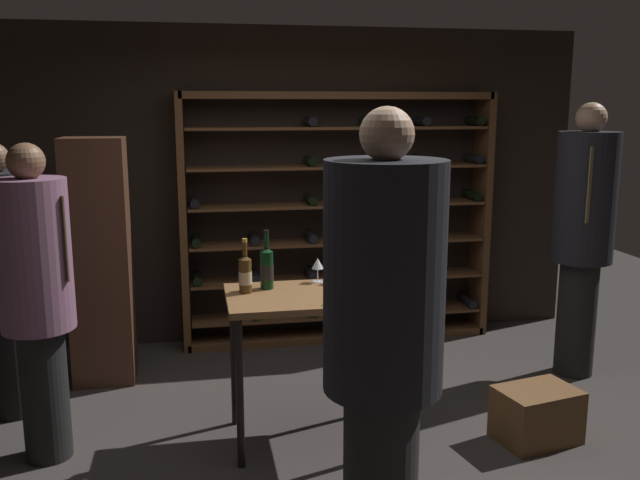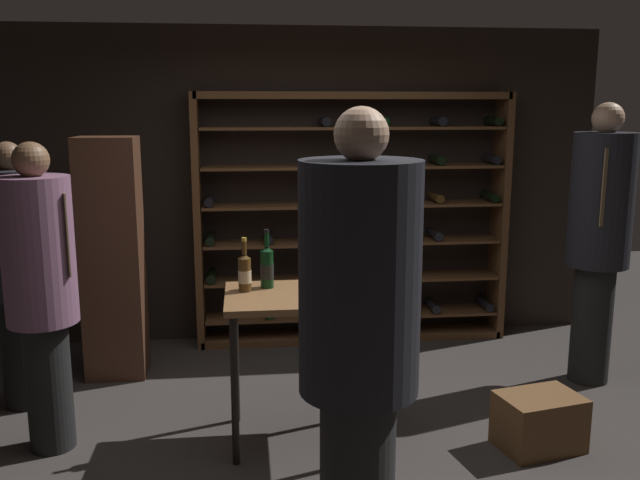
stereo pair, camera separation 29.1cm
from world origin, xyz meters
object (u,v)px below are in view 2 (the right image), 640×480
Objects in this scene: person_guest_plum_blouse at (41,284)px; wine_bottle_amber_reserve at (267,267)px; wine_bottle_black_capsule at (245,272)px; person_bystander_red_print at (359,333)px; wine_crate at (539,422)px; wine_rack at (354,221)px; tasting_table at (310,312)px; person_host_in_suit at (17,264)px; wine_glass_stemmed_right at (319,264)px; wine_glass_stemmed_center at (338,267)px; person_bystander_dark_jacket at (599,231)px; wine_bottle_red_label at (373,275)px; display_cabinet at (112,259)px.

person_guest_plum_blouse is 5.05× the size of wine_bottle_amber_reserve.
wine_bottle_black_capsule is at bearing -153.01° from wine_bottle_amber_reserve.
wine_crate is at bearing -72.92° from person_bystander_red_print.
wine_rack is 1.96m from wine_bottle_black_capsule.
tasting_table is 1.35m from person_bystander_red_print.
person_host_in_suit reaches higher than wine_glass_stemmed_right.
wine_bottle_amber_reserve reaches higher than wine_glass_stemmed_center.
person_bystander_dark_jacket is 1.01× the size of person_bystander_red_print.
person_bystander_red_print is at bearing -71.77° from wine_bottle_black_capsule.
wine_bottle_red_label is at bearing 178.71° from person_bystander_dark_jacket.
tasting_table is at bearing -107.35° from wine_rack.
person_host_in_suit is at bearing -178.12° from person_guest_plum_blouse.
person_guest_plum_blouse is 0.90× the size of person_bystander_red_print.
wine_rack reaches higher than person_bystander_dark_jacket.
display_cabinet is 4.98× the size of wine_bottle_amber_reserve.
person_bystander_red_print is at bearing -103.77° from wine_bottle_red_label.
tasting_table is 6.44× the size of wine_glass_stemmed_right.
wine_bottle_black_capsule is 0.15m from wine_bottle_amber_reserve.
wine_glass_stemmed_right is (1.65, 0.20, 0.03)m from person_guest_plum_blouse.
wine_bottle_black_capsule is at bearing 167.07° from person_bystander_dark_jacket.
wine_crate is 0.26× the size of display_cabinet.
person_host_in_suit is 1.75m from wine_bottle_amber_reserve.
wine_glass_stemmed_center is (1.57, -0.99, 0.13)m from display_cabinet.
wine_glass_stemmed_right reaches higher than wine_crate.
wine_crate is at bearing -22.92° from wine_glass_stemmed_center.
tasting_table is 0.56× the size of person_host_in_suit.
wine_bottle_amber_reserve is 2.39× the size of wine_glass_stemmed_center.
wine_glass_stemmed_center is at bearing 157.08° from wine_crate.
person_host_in_suit is 5.47× the size of wine_bottle_black_capsule.
wine_bottle_black_capsule is at bearing 66.23° from person_guest_plum_blouse.
person_bystander_dark_jacket reaches higher than person_guest_plum_blouse.
wine_bottle_black_capsule is at bearing 167.30° from tasting_table.
person_guest_plum_blouse is (-2.13, -1.75, -0.04)m from wine_rack.
tasting_table is 0.56× the size of display_cabinet.
person_guest_plum_blouse is 1.17m from display_cabinet.
wine_bottle_red_label is (0.36, -0.16, 0.26)m from tasting_table.
person_guest_plum_blouse is 3.07m from wine_crate.
display_cabinet is at bearing 151.49° from wine_crate.
wine_bottle_amber_reserve is at bearing 147.84° from tasting_table.
wine_crate is (0.80, -2.09, -0.90)m from wine_rack.
wine_rack reaches higher than wine_crate.
wine_bottle_red_label is (-1.82, -0.83, -0.07)m from person_bystander_dark_jacket.
wine_glass_stemmed_right is (-1.28, 0.54, 0.88)m from wine_crate.
person_bystander_dark_jacket is 2.00m from wine_bottle_red_label.
wine_rack is at bearing 72.86° from wine_glass_stemmed_right.
wine_glass_stemmed_right is (0.09, 0.25, 0.23)m from tasting_table.
person_guest_plum_blouse is at bearing 163.64° from person_bystander_dark_jacket.
wine_glass_stemmed_center is at bearing -160.19° from person_host_in_suit.
tasting_table is at bearing 171.36° from person_bystander_dark_jacket.
wine_bottle_red_label is 0.40m from wine_glass_stemmed_center.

